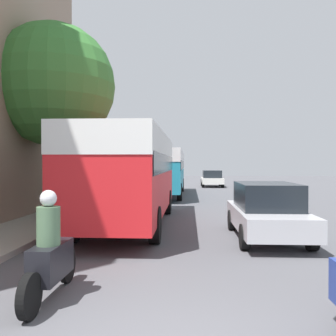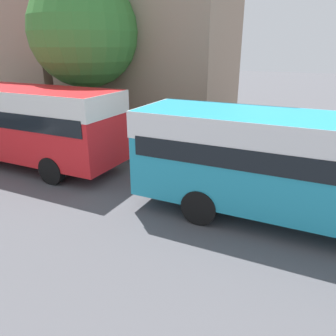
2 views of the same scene
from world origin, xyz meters
name	(u,v)px [view 1 (image 1 of 2)]	position (x,y,z in m)	size (l,w,h in m)	color
bus_lead	(130,167)	(-2.02, 9.09, 2.03)	(2.52, 9.48, 3.13)	red
bus_following	(164,166)	(-1.70, 21.13, 1.93)	(2.59, 11.18, 2.96)	teal
motorcycle_behind_lead	(50,256)	(-2.17, 2.01, 0.68)	(0.38, 2.24, 1.73)	black
car_crossing	(266,210)	(2.20, 6.97, 0.81)	(1.85, 4.48, 1.58)	#B7B7BC
car_far_curb	(212,178)	(2.09, 30.65, 0.78)	(1.95, 4.31, 1.50)	silver
pedestrian_near_curb	(126,176)	(-5.14, 26.46, 1.07)	(0.39, 0.39, 1.80)	#232838
street_tree	(54,85)	(-5.21, 10.44, 5.16)	(4.71, 4.71, 7.37)	brown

